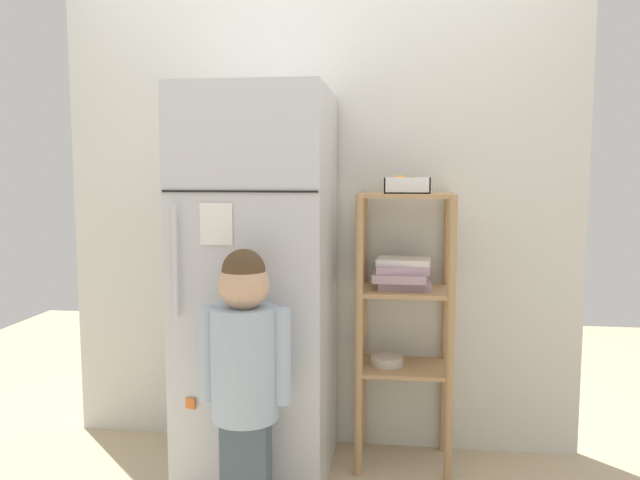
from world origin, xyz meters
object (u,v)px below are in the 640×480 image
at_px(pantry_shelf_unit, 403,300).
at_px(fruit_bin, 408,185).
at_px(refrigerator, 259,286).
at_px(child_standing, 245,362).

bearing_deg(pantry_shelf_unit, fruit_bin, -24.58).
bearing_deg(refrigerator, pantry_shelf_unit, 14.12).
bearing_deg(pantry_shelf_unit, refrigerator, -165.88).
relative_size(pantry_shelf_unit, fruit_bin, 6.27).
distance_m(pantry_shelf_unit, fruit_bin, 0.52).
relative_size(refrigerator, pantry_shelf_unit, 1.36).
height_order(refrigerator, child_standing, refrigerator).
bearing_deg(fruit_bin, refrigerator, -166.70).
xyz_separation_m(child_standing, pantry_shelf_unit, (0.58, 0.62, 0.12)).
bearing_deg(fruit_bin, child_standing, -133.66).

